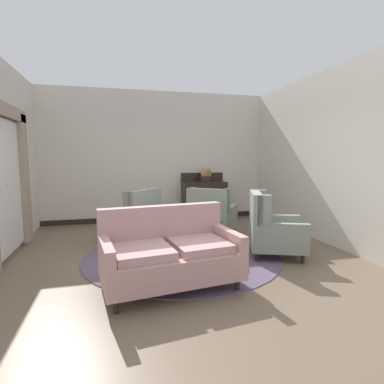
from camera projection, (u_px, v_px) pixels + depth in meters
name	position (u px, v px, depth m)	size (l,w,h in m)	color
ground	(186.00, 261.00, 4.61)	(8.70, 8.70, 0.00)	brown
wall_back	(157.00, 157.00, 7.41)	(5.62, 0.08, 3.13)	silver
wall_right	(310.00, 157.00, 5.99)	(0.08, 4.35, 3.13)	silver
baseboard_back	(158.00, 218.00, 7.54)	(5.46, 0.03, 0.12)	black
area_rug	(182.00, 255.00, 4.90)	(3.12, 3.12, 0.01)	#5B4C60
window_with_curtains	(7.00, 177.00, 4.67)	(0.12, 2.02, 2.37)	silver
coffee_table	(196.00, 229.00, 4.76)	(0.92, 0.92, 0.53)	black
porcelain_vase	(193.00, 215.00, 4.75)	(0.17, 0.17, 0.32)	beige
settee	(170.00, 254.00, 3.68)	(1.71, 1.07, 0.96)	tan
armchair_beside_settee	(212.00, 216.00, 5.96)	(1.17, 1.20, 0.99)	gray
armchair_near_sideboard	(272.00, 229.00, 4.82)	(1.04, 1.01, 1.02)	gray
armchair_foreground_right	(133.00, 220.00, 5.55)	(1.16, 1.16, 1.00)	gray
sideboard	(204.00, 199.00, 7.52)	(1.08, 0.43, 1.17)	black
gramophone	(207.00, 173.00, 7.38)	(0.34, 0.40, 0.46)	black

